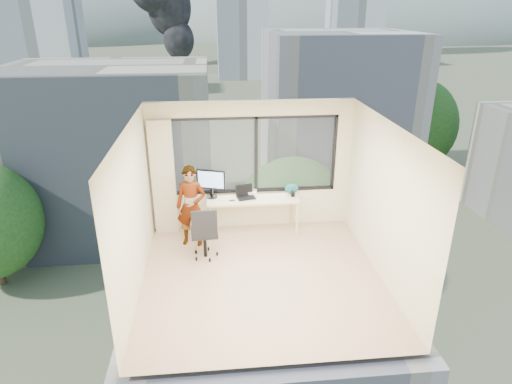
{
  "coord_description": "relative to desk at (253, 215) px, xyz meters",
  "views": [
    {
      "loc": [
        -0.73,
        -6.32,
        4.23
      ],
      "look_at": [
        0.0,
        1.0,
        1.15
      ],
      "focal_mm": 31.21,
      "sensor_mm": 36.0,
      "label": 1
    }
  ],
  "objects": [
    {
      "name": "far_tower_b",
      "position": [
        8.0,
        118.34,
        0.62
      ],
      "size": [
        13.0,
        13.0,
        30.0
      ],
      "primitive_type": "cube",
      "color": "silver",
      "rests_on": "exterior_ground"
    },
    {
      "name": "ceiling",
      "position": [
        0.0,
        -1.66,
        2.23
      ],
      "size": [
        4.0,
        4.0,
        0.01
      ],
      "primitive_type": "cube",
      "color": "white",
      "rests_on": "ground"
    },
    {
      "name": "far_tower_d",
      "position": [
        -60.0,
        148.34,
        -3.38
      ],
      "size": [
        16.0,
        14.0,
        22.0
      ],
      "primitive_type": "cube",
      "color": "silver",
      "rests_on": "exterior_ground"
    },
    {
      "name": "desk",
      "position": [
        0.0,
        0.0,
        0.0
      ],
      "size": [
        1.8,
        0.6,
        0.75
      ],
      "primitive_type": "cube",
      "color": "beige",
      "rests_on": "floor"
    },
    {
      "name": "near_bldg_a",
      "position": [
        -9.0,
        28.34,
        -7.38
      ],
      "size": [
        16.0,
        12.0,
        14.0
      ],
      "primitive_type": "cube",
      "color": "beige",
      "rests_on": "exterior_ground"
    },
    {
      "name": "hill_a",
      "position": [
        -120.0,
        318.34,
        -14.38
      ],
      "size": [
        288.0,
        216.0,
        90.0
      ],
      "primitive_type": "ellipsoid",
      "color": "slate",
      "rests_on": "exterior_ground"
    },
    {
      "name": "wall_front",
      "position": [
        0.0,
        -3.66,
        0.93
      ],
      "size": [
        4.0,
        0.01,
        2.6
      ],
      "primitive_type": "cube",
      "color": "beige",
      "rests_on": "ground"
    },
    {
      "name": "laptop",
      "position": [
        -0.13,
        0.0,
        0.49
      ],
      "size": [
        0.42,
        0.43,
        0.22
      ],
      "primitive_type": null,
      "rotation": [
        0.0,
        0.0,
        0.22
      ],
      "color": "black",
      "rests_on": "desk"
    },
    {
      "name": "far_tower_a",
      "position": [
        -35.0,
        93.34,
        -0.38
      ],
      "size": [
        14.0,
        14.0,
        28.0
      ],
      "primitive_type": "cube",
      "color": "silver",
      "rests_on": "exterior_ground"
    },
    {
      "name": "floor",
      "position": [
        0.0,
        -1.66,
        -0.38
      ],
      "size": [
        4.0,
        4.0,
        0.01
      ],
      "primitive_type": "cube",
      "color": "tan",
      "rests_on": "ground"
    },
    {
      "name": "curtain",
      "position": [
        -1.72,
        0.22,
        0.77
      ],
      "size": [
        0.45,
        0.14,
        2.3
      ],
      "primitive_type": "cube",
      "color": "beige",
      "rests_on": "floor"
    },
    {
      "name": "chair",
      "position": [
        -0.95,
        -0.87,
        0.14
      ],
      "size": [
        0.56,
        0.56,
        1.04
      ],
      "primitive_type": null,
      "rotation": [
        0.0,
        0.0,
        0.05
      ],
      "color": "black",
      "rests_on": "floor"
    },
    {
      "name": "pen_cup",
      "position": [
        0.8,
        -0.0,
        0.43
      ],
      "size": [
        0.08,
        0.08,
        0.1
      ],
      "primitive_type": "cylinder",
      "rotation": [
        0.0,
        0.0,
        0.04
      ],
      "color": "black",
      "rests_on": "desk"
    },
    {
      "name": "cellphone",
      "position": [
        -0.41,
        -0.1,
        0.38
      ],
      "size": [
        0.1,
        0.06,
        0.01
      ],
      "primitive_type": "cube",
      "rotation": [
        0.0,
        0.0,
        0.13
      ],
      "color": "black",
      "rests_on": "desk"
    },
    {
      "name": "monitor",
      "position": [
        -0.8,
        0.12,
        0.66
      ],
      "size": [
        0.59,
        0.3,
        0.58
      ],
      "primitive_type": null,
      "rotation": [
        0.0,
        0.0,
        -0.32
      ],
      "color": "black",
      "rests_on": "desk"
    },
    {
      "name": "near_bldg_b",
      "position": [
        12.0,
        36.34,
        -6.38
      ],
      "size": [
        14.0,
        13.0,
        16.0
      ],
      "primitive_type": "cube",
      "color": "beige",
      "rests_on": "exterior_ground"
    },
    {
      "name": "wall_left",
      "position": [
        -2.0,
        -1.66,
        0.93
      ],
      "size": [
        0.01,
        4.0,
        2.6
      ],
      "primitive_type": "cube",
      "color": "beige",
      "rests_on": "ground"
    },
    {
      "name": "handbag",
      "position": [
        0.8,
        0.15,
        0.48
      ],
      "size": [
        0.29,
        0.19,
        0.21
      ],
      "primitive_type": "ellipsoid",
      "rotation": [
        0.0,
        0.0,
        -0.23
      ],
      "color": "#0C4C4C",
      "rests_on": "desk"
    },
    {
      "name": "hill_b",
      "position": [
        100.0,
        318.34,
        -14.38
      ],
      "size": [
        300.0,
        220.0,
        96.0
      ],
      "primitive_type": "ellipsoid",
      "color": "slate",
      "rests_on": "exterior_ground"
    },
    {
      "name": "exterior_ground",
      "position": [
        0.0,
        118.34,
        -14.38
      ],
      "size": [
        400.0,
        400.0,
        0.04
      ],
      "primitive_type": "cube",
      "color": "#515B3D",
      "rests_on": "ground"
    },
    {
      "name": "person",
      "position": [
        -1.18,
        -0.35,
        0.41
      ],
      "size": [
        0.64,
        0.48,
        1.56
      ],
      "primitive_type": "imported",
      "rotation": [
        0.0,
        0.0,
        -0.21
      ],
      "color": "#2D2D33",
      "rests_on": "floor"
    },
    {
      "name": "tree_c",
      "position": [
        22.0,
        38.34,
        -9.38
      ],
      "size": [
        8.4,
        8.4,
        10.0
      ],
      "primitive_type": null,
      "color": "#1A4E1B",
      "rests_on": "exterior_ground"
    },
    {
      "name": "wall_right",
      "position": [
        2.0,
        -1.66,
        0.93
      ],
      "size": [
        0.01,
        4.0,
        2.6
      ],
      "primitive_type": "cube",
      "color": "beige",
      "rests_on": "ground"
    },
    {
      "name": "tree_b",
      "position": [
        4.0,
        16.34,
        -9.88
      ],
      "size": [
        7.6,
        7.6,
        9.0
      ],
      "primitive_type": null,
      "color": "#1A4E1B",
      "rests_on": "exterior_ground"
    },
    {
      "name": "window_wall",
      "position": [
        0.05,
        0.34,
        1.15
      ],
      "size": [
        3.3,
        0.16,
        1.55
      ],
      "primitive_type": null,
      "color": "black",
      "rests_on": "ground"
    },
    {
      "name": "far_tower_c",
      "position": [
        45.0,
        138.34,
        -1.38
      ],
      "size": [
        15.0,
        15.0,
        26.0
      ],
      "primitive_type": "cube",
      "color": "silver",
      "rests_on": "exterior_ground"
    },
    {
      "name": "game_console",
      "position": [
        -0.04,
        0.23,
        0.41
      ],
      "size": [
        0.33,
        0.29,
        0.07
      ],
      "primitive_type": "cube",
      "rotation": [
        0.0,
        0.0,
        -0.22
      ],
      "color": "white",
      "rests_on": "desk"
    }
  ]
}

